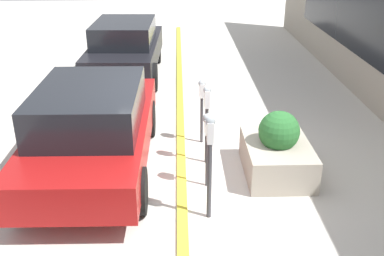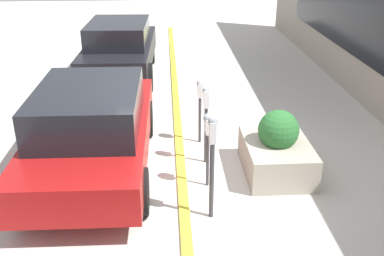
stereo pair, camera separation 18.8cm
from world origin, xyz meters
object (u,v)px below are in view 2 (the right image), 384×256
object	(u,v)px
parking_meter_nearest	(212,152)
parking_meter_middle	(206,110)
planter_box	(277,150)
parked_car_rear	(120,48)
parking_meter_second	(208,131)
parking_meter_fourth	(200,98)
parked_car_middle	(92,128)

from	to	relation	value
parking_meter_nearest	parking_meter_middle	distance (m)	1.69
parking_meter_nearest	planter_box	distance (m)	1.89
planter_box	parked_car_rear	xyz separation A→B (m)	(5.69, 3.16, 0.41)
parking_meter_second	parking_meter_fourth	size ratio (longest dim) A/B	0.99
parked_car_middle	parked_car_rear	xyz separation A→B (m)	(5.46, 0.01, 0.00)
parking_meter_nearest	parking_meter_second	xyz separation A→B (m)	(0.88, -0.02, -0.08)
parking_meter_second	parked_car_middle	size ratio (longest dim) A/B	0.29
parking_meter_middle	parking_meter_fourth	distance (m)	0.84
parking_meter_second	parking_meter_middle	world-z (taller)	parking_meter_middle
parking_meter_middle	planter_box	xyz separation A→B (m)	(-0.44, -1.19, -0.60)
parking_meter_fourth	planter_box	distance (m)	1.85
parking_meter_second	parking_meter_fourth	bearing A→B (deg)	0.09
parking_meter_middle	parking_meter_fourth	xyz separation A→B (m)	(0.84, 0.04, -0.08)
parking_meter_fourth	parked_car_middle	xyz separation A→B (m)	(-1.04, 1.92, -0.11)
parked_car_middle	parking_meter_fourth	bearing A→B (deg)	-60.86
parking_meter_fourth	planter_box	bearing A→B (deg)	-135.92
planter_box	parked_car_middle	world-z (taller)	parked_car_middle
parking_meter_fourth	parking_meter_second	bearing A→B (deg)	-179.91
parking_meter_second	parked_car_rear	distance (m)	6.36
parking_meter_nearest	parking_meter_middle	size ratio (longest dim) A/B	1.11
parking_meter_fourth	parking_meter_middle	bearing A→B (deg)	-177.00
parking_meter_nearest	parking_meter_second	bearing A→B (deg)	-1.53
parking_meter_nearest	parking_meter_fourth	xyz separation A→B (m)	(2.53, -0.02, -0.14)
parking_meter_nearest	parking_meter_second	world-z (taller)	parking_meter_nearest
planter_box	parked_car_rear	world-z (taller)	parked_car_rear
parking_meter_middle	parked_car_rear	xyz separation A→B (m)	(5.25, 1.97, -0.19)
parking_meter_fourth	parking_meter_nearest	bearing A→B (deg)	179.52
parking_meter_second	parked_car_rear	bearing A→B (deg)	17.64
parking_meter_middle	planter_box	world-z (taller)	parking_meter_middle
parking_meter_nearest	parking_meter_middle	xyz separation A→B (m)	(1.69, -0.07, -0.05)
parked_car_middle	parking_meter_second	bearing A→B (deg)	-106.90
parking_meter_fourth	parked_car_middle	bearing A→B (deg)	118.55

